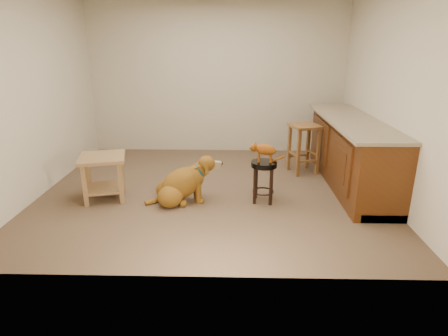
{
  "coord_description": "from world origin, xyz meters",
  "views": [
    {
      "loc": [
        0.29,
        -4.76,
        1.94
      ],
      "look_at": [
        0.18,
        -0.38,
        0.45
      ],
      "focal_mm": 30.0,
      "sensor_mm": 36.0,
      "label": 1
    }
  ],
  "objects_px": {
    "side_table": "(103,171)",
    "tabby_kitten": "(264,150)",
    "golden_retriever": "(182,185)",
    "padded_stool": "(264,173)",
    "wood_stool": "(304,148)"
  },
  "relations": [
    {
      "from": "wood_stool",
      "to": "tabby_kitten",
      "type": "bearing_deg",
      "value": -121.61
    },
    {
      "from": "side_table",
      "to": "tabby_kitten",
      "type": "relative_size",
      "value": 1.51
    },
    {
      "from": "padded_stool",
      "to": "side_table",
      "type": "bearing_deg",
      "value": 178.75
    },
    {
      "from": "wood_stool",
      "to": "side_table",
      "type": "relative_size",
      "value": 1.12
    },
    {
      "from": "wood_stool",
      "to": "golden_retriever",
      "type": "height_order",
      "value": "wood_stool"
    },
    {
      "from": "padded_stool",
      "to": "side_table",
      "type": "relative_size",
      "value": 0.79
    },
    {
      "from": "side_table",
      "to": "golden_retriever",
      "type": "xyz_separation_m",
      "value": [
        1.01,
        -0.1,
        -0.14
      ]
    },
    {
      "from": "side_table",
      "to": "tabby_kitten",
      "type": "bearing_deg",
      "value": -1.19
    },
    {
      "from": "wood_stool",
      "to": "tabby_kitten",
      "type": "height_order",
      "value": "tabby_kitten"
    },
    {
      "from": "side_table",
      "to": "tabby_kitten",
      "type": "height_order",
      "value": "tabby_kitten"
    },
    {
      "from": "golden_retriever",
      "to": "tabby_kitten",
      "type": "bearing_deg",
      "value": -11.81
    },
    {
      "from": "padded_stool",
      "to": "golden_retriever",
      "type": "relative_size",
      "value": 0.54
    },
    {
      "from": "wood_stool",
      "to": "tabby_kitten",
      "type": "xyz_separation_m",
      "value": [
        -0.71,
        -1.15,
        0.29
      ]
    },
    {
      "from": "padded_stool",
      "to": "golden_retriever",
      "type": "height_order",
      "value": "golden_retriever"
    },
    {
      "from": "wood_stool",
      "to": "tabby_kitten",
      "type": "distance_m",
      "value": 1.38
    }
  ]
}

